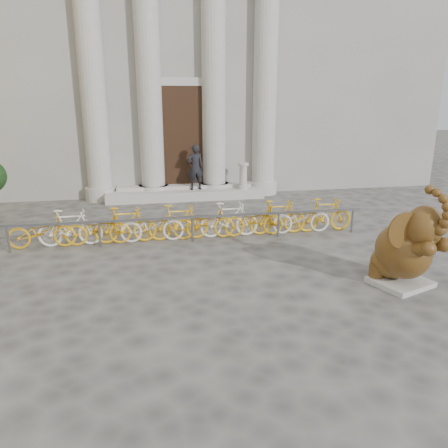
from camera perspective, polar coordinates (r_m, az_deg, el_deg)
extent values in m
plane|color=#474442|center=(8.27, 1.81, -11.15)|extent=(80.00, 80.00, 0.00)
cube|color=gray|center=(22.32, -7.04, 21.82)|extent=(22.00, 10.00, 12.00)
cube|color=black|center=(17.22, -5.41, 11.20)|extent=(2.40, 0.16, 4.00)
cylinder|color=#A8A59E|center=(17.03, -16.76, 16.29)|extent=(0.90, 0.90, 8.00)
cylinder|color=#A8A59E|center=(16.96, -9.74, 16.72)|extent=(0.90, 0.90, 8.00)
cylinder|color=#A8A59E|center=(17.19, -1.36, 16.93)|extent=(0.90, 0.90, 8.00)
cylinder|color=#A8A59E|center=(17.63, 5.35, 16.85)|extent=(0.90, 0.90, 8.00)
cube|color=#A8A59E|center=(17.03, -5.05, 3.93)|extent=(6.00, 1.20, 0.36)
cube|color=#A8A59E|center=(9.99, 22.00, -7.03)|extent=(1.36, 1.30, 0.11)
ellipsoid|color=black|center=(9.99, 21.15, -4.58)|extent=(1.16, 1.13, 0.70)
ellipsoid|color=black|center=(9.77, 22.33, -3.27)|extent=(1.43, 1.59, 1.14)
cylinder|color=black|center=(9.92, 19.33, -5.70)|extent=(0.42, 0.42, 0.28)
cylinder|color=black|center=(10.35, 21.46, -4.99)|extent=(0.42, 0.42, 0.28)
cylinder|color=black|center=(9.27, 23.69, -3.01)|extent=(0.47, 0.70, 0.44)
cylinder|color=black|center=(9.65, 25.38, -2.48)|extent=(0.47, 0.70, 0.44)
ellipsoid|color=black|center=(9.37, 24.61, -0.39)|extent=(0.94, 0.91, 0.87)
cylinder|color=black|center=(9.16, 22.57, -0.80)|extent=(0.74, 0.08, 0.74)
cylinder|color=black|center=(9.76, 25.22, -0.13)|extent=(0.62, 0.50, 0.74)
cone|color=beige|center=(9.20, 25.11, -1.89)|extent=(0.21, 0.25, 0.12)
cone|color=beige|center=(9.41, 26.03, -1.62)|extent=(0.10, 0.26, 0.12)
cube|color=slate|center=(11.76, -4.19, 0.92)|extent=(9.73, 0.06, 0.06)
cylinder|color=slate|center=(12.27, -26.35, -1.83)|extent=(0.06, 0.06, 0.70)
cylinder|color=slate|center=(11.85, -15.93, -1.33)|extent=(0.06, 0.06, 0.70)
cylinder|color=slate|center=(11.85, -4.16, -0.71)|extent=(0.06, 0.06, 0.70)
cylinder|color=slate|center=(12.35, 7.12, -0.09)|extent=(0.06, 0.06, 0.70)
cylinder|color=slate|center=(13.19, 16.39, 0.42)|extent=(0.06, 0.06, 0.70)
imported|color=gold|center=(12.27, -22.76, -0.65)|extent=(1.70, 0.50, 1.00)
imported|color=silver|center=(12.14, -19.49, -0.48)|extent=(1.66, 0.47, 1.00)
imported|color=gold|center=(12.05, -16.15, -0.31)|extent=(1.70, 0.50, 1.00)
imported|color=gold|center=(12.00, -12.77, -0.13)|extent=(1.66, 0.47, 1.00)
imported|color=silver|center=(11.99, -9.38, 0.05)|extent=(1.70, 0.50, 1.00)
imported|color=gold|center=(12.02, -6.00, 0.23)|extent=(1.66, 0.47, 1.00)
imported|color=gold|center=(12.09, -2.64, 0.40)|extent=(1.70, 0.50, 1.00)
imported|color=silver|center=(12.21, 0.66, 0.57)|extent=(1.66, 0.47, 1.00)
imported|color=gold|center=(12.36, 3.89, 0.74)|extent=(1.70, 0.50, 1.00)
imported|color=gold|center=(12.56, 7.04, 0.89)|extent=(1.66, 0.47, 1.00)
imported|color=silver|center=(12.79, 10.07, 1.04)|extent=(1.70, 0.50, 1.00)
imported|color=gold|center=(13.05, 13.00, 1.19)|extent=(1.66, 0.47, 1.00)
imported|color=black|center=(16.79, -3.78, 7.40)|extent=(0.67, 0.48, 1.72)
cylinder|color=#A8A59E|center=(17.04, 2.49, 4.82)|extent=(0.41, 0.41, 0.12)
cylinder|color=#A8A59E|center=(16.97, 2.50, 6.15)|extent=(0.29, 0.29, 0.93)
cylinder|color=#A8A59E|center=(16.89, 2.52, 7.81)|extent=(0.41, 0.41, 0.10)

